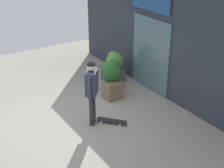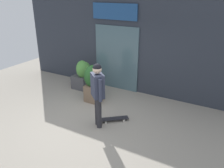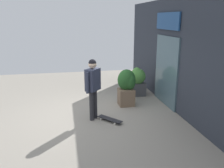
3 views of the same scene
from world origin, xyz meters
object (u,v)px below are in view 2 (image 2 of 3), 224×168
object	(u,v)px
skateboarder	(98,89)
planter_box_left	(93,81)
skateboard	(114,119)
planter_box_right	(83,74)

from	to	relation	value
skateboarder	planter_box_left	world-z (taller)	skateboarder
skateboard	planter_box_right	size ratio (longest dim) A/B	0.68
skateboard	planter_box_left	size ratio (longest dim) A/B	0.60
skateboarder	skateboard	distance (m)	1.11
planter_box_left	planter_box_right	world-z (taller)	planter_box_left
skateboard	planter_box_left	bearing A→B (deg)	106.12
skateboarder	planter_box_left	xyz separation A→B (m)	(-0.97, 1.23, -0.41)
skateboarder	skateboard	xyz separation A→B (m)	(0.24, 0.43, -1.00)
skateboarder	planter_box_right	world-z (taller)	skateboarder
planter_box_left	skateboarder	bearing A→B (deg)	-51.72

